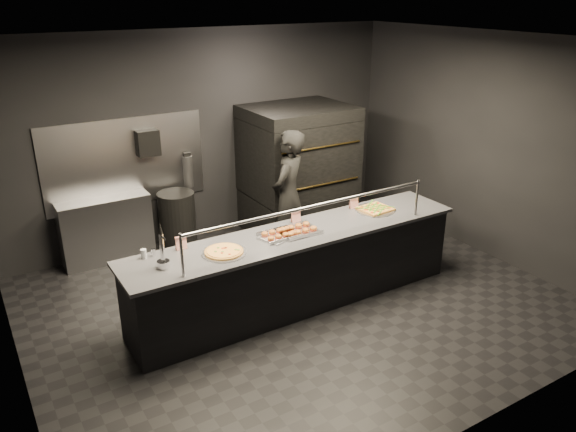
% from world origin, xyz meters
% --- Properties ---
extents(room, '(6.04, 6.00, 3.00)m').
position_xyz_m(room, '(-0.02, 0.05, 1.50)').
color(room, black).
rests_on(room, ground).
extents(service_counter, '(4.10, 0.78, 1.37)m').
position_xyz_m(service_counter, '(0.00, -0.00, 0.46)').
color(service_counter, black).
rests_on(service_counter, ground).
extents(pizza_oven, '(1.50, 1.23, 1.91)m').
position_xyz_m(pizza_oven, '(1.20, 1.90, 0.97)').
color(pizza_oven, black).
rests_on(pizza_oven, ground).
extents(prep_shelf, '(1.20, 0.35, 0.90)m').
position_xyz_m(prep_shelf, '(-1.60, 2.32, 0.45)').
color(prep_shelf, '#99999E').
rests_on(prep_shelf, ground).
extents(towel_dispenser, '(0.30, 0.20, 0.35)m').
position_xyz_m(towel_dispenser, '(-0.90, 2.39, 1.55)').
color(towel_dispenser, black).
rests_on(towel_dispenser, room).
extents(fire_extinguisher, '(0.14, 0.14, 0.51)m').
position_xyz_m(fire_extinguisher, '(-0.35, 2.40, 1.06)').
color(fire_extinguisher, '#B2B2B7').
rests_on(fire_extinguisher, room).
extents(beer_tap, '(0.13, 0.18, 0.50)m').
position_xyz_m(beer_tap, '(-1.60, -0.03, 1.06)').
color(beer_tap, silver).
rests_on(beer_tap, service_counter).
extents(round_pizza, '(0.47, 0.47, 0.03)m').
position_xyz_m(round_pizza, '(-0.95, -0.05, 0.94)').
color(round_pizza, silver).
rests_on(round_pizza, service_counter).
extents(slider_tray_a, '(0.49, 0.42, 0.07)m').
position_xyz_m(slider_tray_a, '(-0.24, 0.02, 0.95)').
color(slider_tray_a, silver).
rests_on(slider_tray_a, service_counter).
extents(slider_tray_b, '(0.49, 0.38, 0.07)m').
position_xyz_m(slider_tray_b, '(-0.00, 0.00, 0.95)').
color(slider_tray_b, silver).
rests_on(slider_tray_b, service_counter).
extents(square_pizza, '(0.48, 0.48, 0.05)m').
position_xyz_m(square_pizza, '(1.18, 0.07, 0.94)').
color(square_pizza, silver).
rests_on(square_pizza, service_counter).
extents(condiment_jar, '(0.15, 0.06, 0.10)m').
position_xyz_m(condiment_jar, '(-1.67, 0.28, 0.97)').
color(condiment_jar, silver).
rests_on(condiment_jar, service_counter).
extents(tent_cards, '(2.42, 0.04, 0.15)m').
position_xyz_m(tent_cards, '(-0.05, 0.28, 1.00)').
color(tent_cards, white).
rests_on(tent_cards, service_counter).
extents(trash_bin, '(0.51, 0.51, 0.85)m').
position_xyz_m(trash_bin, '(-0.65, 2.15, 0.43)').
color(trash_bin, black).
rests_on(trash_bin, ground).
extents(worker, '(0.78, 0.74, 1.80)m').
position_xyz_m(worker, '(0.56, 1.13, 0.90)').
color(worker, black).
rests_on(worker, ground).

